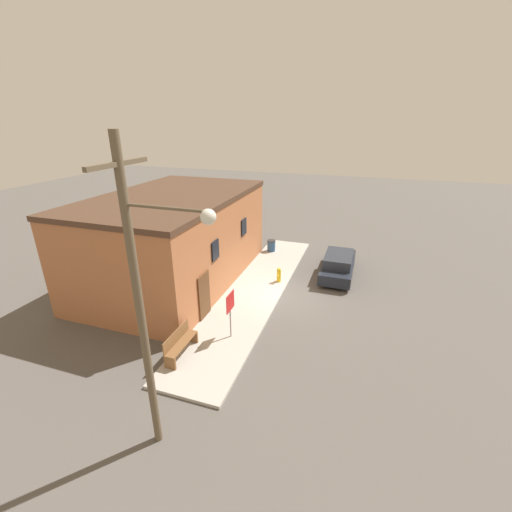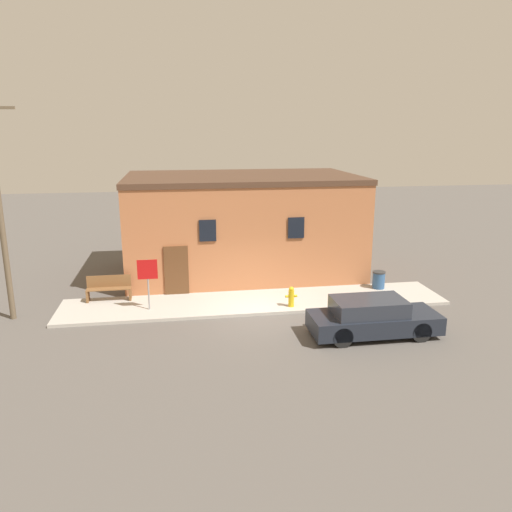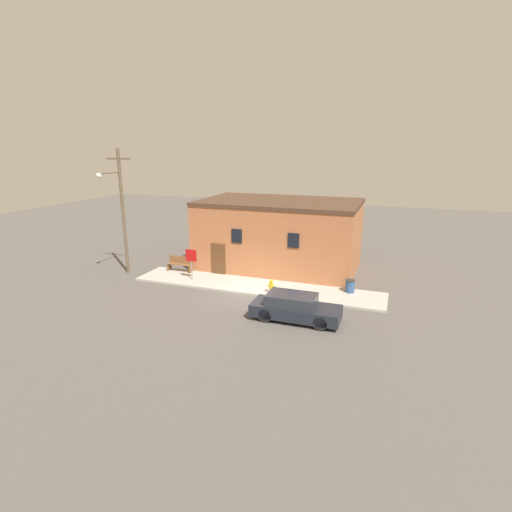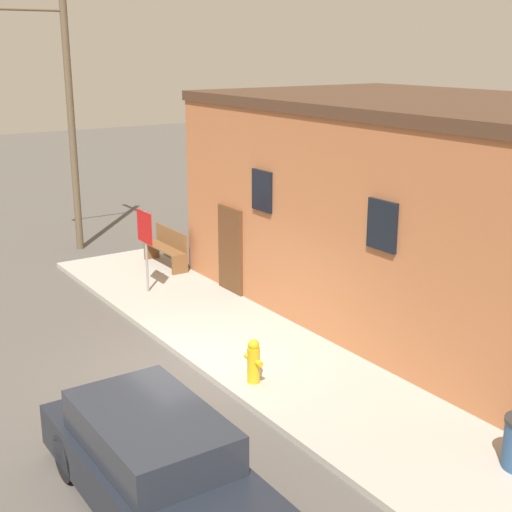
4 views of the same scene
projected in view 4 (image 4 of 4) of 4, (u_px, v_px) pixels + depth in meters
ground_plane at (193, 369)px, 13.40m from camera, size 80.00×80.00×0.00m
sidewalk at (255, 349)px, 14.13m from camera, size 15.50×2.80×0.12m
brick_building at (431, 207)px, 15.87m from camera, size 10.84×6.63×4.78m
fire_hydrant at (254, 361)px, 12.50m from camera, size 0.47×0.22×0.81m
stop_sign at (145, 236)px, 16.89m from camera, size 0.76×0.06×1.99m
bench at (167, 247)px, 19.20m from camera, size 1.76×0.44×1.01m
utility_pole at (63, 94)px, 20.03m from camera, size 1.80×2.20×8.26m
parked_car at (157, 465)px, 9.18m from camera, size 4.41×1.68×1.34m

